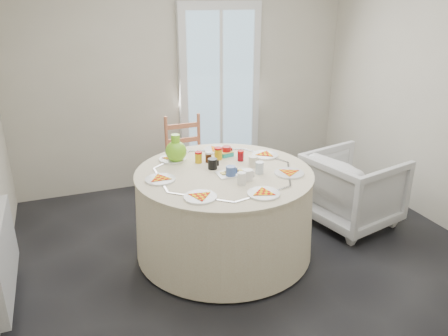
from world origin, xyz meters
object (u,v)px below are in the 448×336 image
object	(u,v)px
wooden_chair	(188,162)
green_pitcher	(176,151)
armchair	(353,187)
radiator	(4,256)
table	(224,213)

from	to	relation	value
wooden_chair	green_pitcher	size ratio (longest dim) A/B	3.91
armchair	green_pitcher	world-z (taller)	green_pitcher
radiator	table	bearing A→B (deg)	2.39
armchair	table	bearing A→B (deg)	78.44
table	wooden_chair	world-z (taller)	wooden_chair
table	green_pitcher	distance (m)	0.70
radiator	table	size ratio (longest dim) A/B	0.64
wooden_chair	green_pitcher	xyz separation A→B (m)	(-0.31, -0.70, 0.40)
wooden_chair	green_pitcher	world-z (taller)	green_pitcher
armchair	green_pitcher	xyz separation A→B (m)	(-1.69, 0.35, 0.48)
table	wooden_chair	distance (m)	1.09
table	wooden_chair	bearing A→B (deg)	90.28
radiator	wooden_chair	size ratio (longest dim) A/B	1.04
radiator	armchair	world-z (taller)	armchair
wooden_chair	armchair	size ratio (longest dim) A/B	1.20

